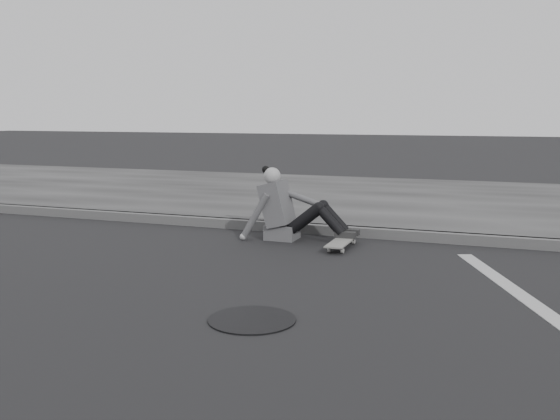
{
  "coord_description": "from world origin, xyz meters",
  "views": [
    {
      "loc": [
        2.47,
        -4.79,
        1.49
      ],
      "look_at": [
        0.26,
        1.22,
        0.5
      ],
      "focal_mm": 40.0,
      "sensor_mm": 36.0,
      "label": 1
    }
  ],
  "objects": [
    {
      "name": "sidewalk",
      "position": [
        0.0,
        5.6,
        0.06
      ],
      "size": [
        24.0,
        6.0,
        0.12
      ],
      "primitive_type": "cube",
      "color": "#313131",
      "rests_on": "ground"
    },
    {
      "name": "curb",
      "position": [
        0.0,
        2.58,
        0.06
      ],
      "size": [
        24.0,
        0.16,
        0.12
      ],
      "primitive_type": "cube",
      "color": "#474747",
      "rests_on": "ground"
    },
    {
      "name": "manhole",
      "position": [
        0.78,
        -0.77,
        0.01
      ],
      "size": [
        0.64,
        0.64,
        0.01
      ],
      "primitive_type": "cylinder",
      "color": "black",
      "rests_on": "ground"
    },
    {
      "name": "skateboard",
      "position": [
        0.76,
        1.87,
        0.07
      ],
      "size": [
        0.2,
        0.78,
        0.09
      ],
      "color": "gray",
      "rests_on": "ground"
    },
    {
      "name": "seated_woman",
      "position": [
        0.03,
        2.12,
        0.36
      ],
      "size": [
        1.38,
        0.46,
        0.88
      ],
      "color": "#48484A",
      "rests_on": "ground"
    },
    {
      "name": "ground",
      "position": [
        0.0,
        0.0,
        0.0
      ],
      "size": [
        80.0,
        80.0,
        0.0
      ],
      "primitive_type": "plane",
      "color": "black",
      "rests_on": "ground"
    }
  ]
}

